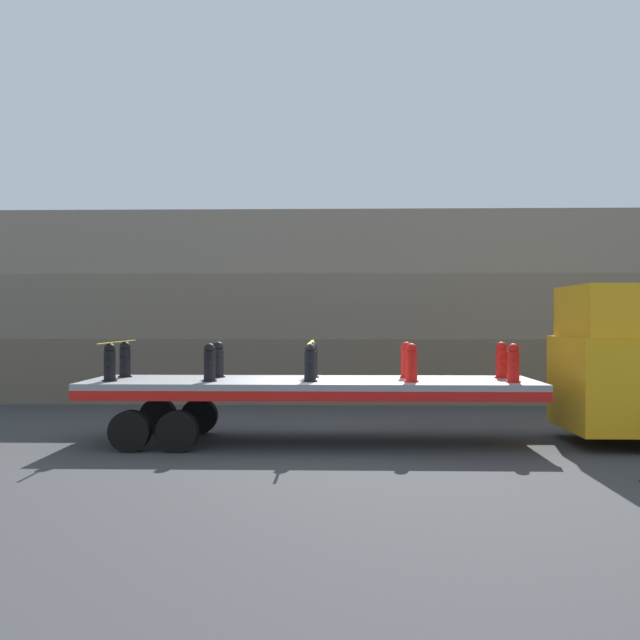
% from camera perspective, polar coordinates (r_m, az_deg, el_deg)
% --- Properties ---
extents(ground_plane, '(120.00, 120.00, 0.00)m').
position_cam_1_polar(ground_plane, '(15.46, -0.72, -9.80)').
color(ground_plane, '#38383A').
extents(rock_cliff, '(60.00, 3.30, 6.09)m').
position_cam_1_polar(rock_cliff, '(23.51, 0.06, 1.03)').
color(rock_cliff, '#665B4C').
rests_on(rock_cliff, ground_plane).
extents(truck_cab, '(2.55, 2.73, 3.36)m').
position_cam_1_polar(truck_cab, '(16.43, 23.37, -3.41)').
color(truck_cab, orange).
rests_on(truck_cab, ground_plane).
extents(flatbed_trailer, '(9.55, 2.53, 1.35)m').
position_cam_1_polar(flatbed_trailer, '(15.35, -3.01, -5.71)').
color(flatbed_trailer, gray).
rests_on(flatbed_trailer, ground_plane).
extents(fire_hydrant_black_near_0, '(0.30, 0.45, 0.80)m').
position_cam_1_polar(fire_hydrant_black_near_0, '(15.47, -16.47, -3.30)').
color(fire_hydrant_black_near_0, black).
rests_on(fire_hydrant_black_near_0, flatbed_trailer).
extents(fire_hydrant_black_far_0, '(0.30, 0.45, 0.80)m').
position_cam_1_polar(fire_hydrant_black_far_0, '(16.48, -15.33, -3.09)').
color(fire_hydrant_black_far_0, black).
rests_on(fire_hydrant_black_far_0, flatbed_trailer).
extents(fire_hydrant_black_near_1, '(0.30, 0.45, 0.80)m').
position_cam_1_polar(fire_hydrant_black_near_1, '(14.96, -8.83, -3.41)').
color(fire_hydrant_black_near_1, black).
rests_on(fire_hydrant_black_near_1, flatbed_trailer).
extents(fire_hydrant_black_far_1, '(0.30, 0.45, 0.80)m').
position_cam_1_polar(fire_hydrant_black_far_1, '(16.01, -8.15, -3.19)').
color(fire_hydrant_black_far_1, black).
rests_on(fire_hydrant_black_far_1, flatbed_trailer).
extents(fire_hydrant_black_near_2, '(0.30, 0.45, 0.80)m').
position_cam_1_polar(fire_hydrant_black_near_2, '(14.73, -0.80, -3.47)').
color(fire_hydrant_black_near_2, black).
rests_on(fire_hydrant_black_near_2, flatbed_trailer).
extents(fire_hydrant_black_far_2, '(0.30, 0.45, 0.80)m').
position_cam_1_polar(fire_hydrant_black_far_2, '(15.79, -0.65, -3.23)').
color(fire_hydrant_black_far_2, black).
rests_on(fire_hydrant_black_far_2, flatbed_trailer).
extents(fire_hydrant_red_near_3, '(0.30, 0.45, 0.80)m').
position_cam_1_polar(fire_hydrant_red_near_3, '(14.79, 7.32, -3.45)').
color(fire_hydrant_red_near_3, red).
rests_on(fire_hydrant_red_near_3, flatbed_trailer).
extents(fire_hydrant_red_far_3, '(0.30, 0.45, 0.80)m').
position_cam_1_polar(fire_hydrant_red_far_3, '(15.85, 6.93, -3.22)').
color(fire_hydrant_red_far_3, red).
rests_on(fire_hydrant_red_far_3, flatbed_trailer).
extents(fire_hydrant_red_near_4, '(0.30, 0.45, 0.80)m').
position_cam_1_polar(fire_hydrant_red_near_4, '(15.15, 15.21, -3.37)').
color(fire_hydrant_red_near_4, red).
rests_on(fire_hydrant_red_near_4, flatbed_trailer).
extents(fire_hydrant_red_far_4, '(0.30, 0.45, 0.80)m').
position_cam_1_polar(fire_hydrant_red_far_4, '(16.18, 14.32, -3.15)').
color(fire_hydrant_red_far_4, red).
rests_on(fire_hydrant_red_far_4, flatbed_trailer).
extents(cargo_strap_rear, '(0.05, 2.62, 0.01)m').
position_cam_1_polar(cargo_strap_rear, '(15.96, -15.88, -1.69)').
color(cargo_strap_rear, yellow).
rests_on(cargo_strap_rear, fire_hydrant_black_near_0).
extents(cargo_strap_middle, '(0.05, 2.62, 0.01)m').
position_cam_1_polar(cargo_strap_middle, '(15.24, -0.72, -1.77)').
color(cargo_strap_middle, yellow).
rests_on(cargo_strap_middle, fire_hydrant_black_near_2).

